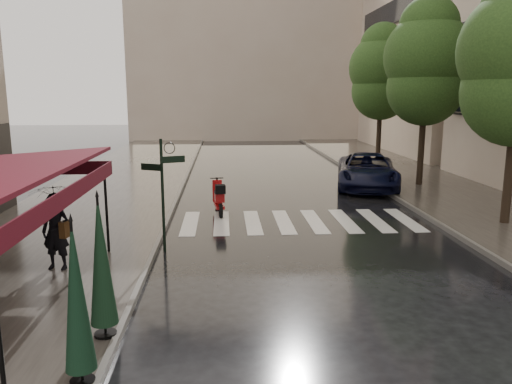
{
  "coord_description": "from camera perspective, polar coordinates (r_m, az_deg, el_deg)",
  "views": [
    {
      "loc": [
        0.45,
        -10.26,
        4.27
      ],
      "look_at": [
        1.39,
        4.19,
        1.4
      ],
      "focal_mm": 35.0,
      "sensor_mm": 36.0,
      "label": 1
    }
  ],
  "objects": [
    {
      "name": "pedestrian_with_umbrella",
      "position": [
        12.63,
        -22.15,
        -0.84
      ],
      "size": [
        1.3,
        1.32,
        2.56
      ],
      "rotation": [
        0.0,
        0.0,
        -0.2
      ],
      "color": "black",
      "rests_on": "sidewalk_near"
    },
    {
      "name": "ground",
      "position": [
        11.12,
        -5.88,
        -11.44
      ],
      "size": [
        120.0,
        120.0,
        0.0
      ],
      "primitive_type": "plane",
      "color": "black",
      "rests_on": "ground"
    },
    {
      "name": "sidewalk_far",
      "position": [
        24.68,
        19.73,
        0.73
      ],
      "size": [
        5.5,
        60.0,
        0.12
      ],
      "primitive_type": "cube",
      "color": "#38332D",
      "rests_on": "ground"
    },
    {
      "name": "scooter",
      "position": [
        17.92,
        -4.27,
        -0.76
      ],
      "size": [
        0.57,
        1.85,
        1.21
      ],
      "rotation": [
        0.0,
        0.0,
        0.11
      ],
      "color": "black",
      "rests_on": "ground"
    },
    {
      "name": "parasol_back",
      "position": [
        8.93,
        -17.29,
        -7.51
      ],
      "size": [
        0.47,
        0.47,
        2.54
      ],
      "color": "black",
      "rests_on": "sidewalk_near"
    },
    {
      "name": "signpost",
      "position": [
        13.58,
        -10.62,
        0.67
      ],
      "size": [
        1.17,
        0.29,
        3.1
      ],
      "color": "black",
      "rests_on": "ground"
    },
    {
      "name": "parasol_front",
      "position": [
        7.61,
        -19.84,
        -11.16
      ],
      "size": [
        0.45,
        0.45,
        2.5
      ],
      "color": "black",
      "rests_on": "sidewalk_near"
    },
    {
      "name": "curb_far",
      "position": [
        23.71,
        13.51,
        0.71
      ],
      "size": [
        0.12,
        60.0,
        0.16
      ],
      "primitive_type": "cube",
      "color": "#595651",
      "rests_on": "ground"
    },
    {
      "name": "tree_mid",
      "position": [
        24.06,
        18.93,
        13.78
      ],
      "size": [
        3.8,
        3.8,
        8.34
      ],
      "color": "black",
      "rests_on": "sidewalk_far"
    },
    {
      "name": "sidewalk_near",
      "position": [
        23.19,
        -15.99,
        0.31
      ],
      "size": [
        6.0,
        60.0,
        0.12
      ],
      "primitive_type": "cube",
      "color": "#38332D",
      "rests_on": "ground"
    },
    {
      "name": "parked_car",
      "position": [
        23.4,
        12.58,
        2.37
      ],
      "size": [
        3.8,
        6.07,
        1.57
      ],
      "primitive_type": "imported",
      "rotation": [
        0.0,
        0.0,
        -0.23
      ],
      "color": "black",
      "rests_on": "ground"
    },
    {
      "name": "backdrop_building",
      "position": [
        48.66,
        -0.74,
        17.98
      ],
      "size": [
        22.0,
        6.0,
        20.0
      ],
      "primitive_type": "cube",
      "color": "tan",
      "rests_on": "ground"
    },
    {
      "name": "tree_far",
      "position": [
        30.71,
        14.18,
        13.1
      ],
      "size": [
        3.8,
        3.8,
        8.16
      ],
      "color": "black",
      "rests_on": "sidewalk_far"
    },
    {
      "name": "haussmann_far",
      "position": [
        39.96,
        21.01,
        17.67
      ],
      "size": [
        8.0,
        16.0,
        18.5
      ],
      "primitive_type": "cube",
      "color": "tan",
      "rests_on": "ground"
    },
    {
      "name": "crosswalk",
      "position": [
        17.0,
        4.94,
        -3.36
      ],
      "size": [
        7.85,
        3.2,
        0.01
      ],
      "color": "silver",
      "rests_on": "ground"
    },
    {
      "name": "curb_near",
      "position": [
        22.73,
        -8.46,
        0.46
      ],
      "size": [
        0.12,
        60.0,
        0.16
      ],
      "primitive_type": "cube",
      "color": "#595651",
      "rests_on": "ground"
    }
  ]
}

